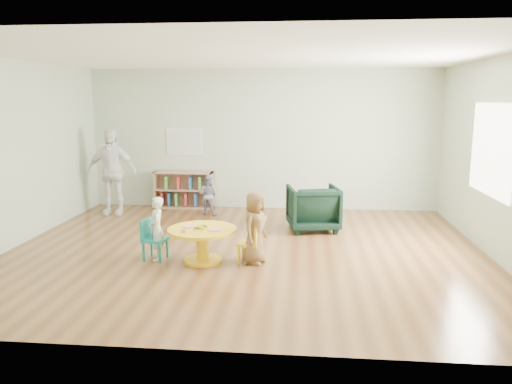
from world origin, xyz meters
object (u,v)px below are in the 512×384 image
(activity_table, at_px, (202,239))
(child_left, at_px, (157,229))
(bookshelf, at_px, (184,190))
(child_right, at_px, (255,228))
(kid_chair_right, at_px, (252,242))
(adult_caretaker, at_px, (111,172))
(kid_chair_left, at_px, (152,238))
(armchair, at_px, (313,208))
(toddler, at_px, (208,195))

(activity_table, relative_size, child_left, 1.07)
(bookshelf, bearing_deg, child_left, -82.55)
(activity_table, xyz_separation_m, child_right, (0.72, 0.02, 0.17))
(kid_chair_right, distance_m, bookshelf, 3.81)
(child_left, bearing_deg, adult_caretaker, -163.71)
(kid_chair_left, height_order, armchair, armchair)
(activity_table, height_order, bookshelf, bookshelf)
(kid_chair_left, relative_size, toddler, 0.73)
(bookshelf, relative_size, child_left, 1.36)
(adult_caretaker, bearing_deg, bookshelf, 26.76)
(armchair, bearing_deg, child_left, 29.71)
(child_right, bearing_deg, bookshelf, 47.12)
(kid_chair_left, relative_size, child_left, 0.64)
(kid_chair_right, height_order, adult_caretaker, adult_caretaker)
(activity_table, height_order, adult_caretaker, adult_caretaker)
(bookshelf, height_order, child_left, child_left)
(child_left, xyz_separation_m, child_right, (1.36, -0.02, 0.05))
(armchair, bearing_deg, kid_chair_left, 28.75)
(kid_chair_left, bearing_deg, bookshelf, -164.42)
(armchair, xyz_separation_m, child_right, (-0.82, -1.85, 0.11))
(armchair, bearing_deg, kid_chair_right, 54.51)
(kid_chair_left, distance_m, child_right, 1.44)
(armchair, distance_m, child_right, 2.03)
(kid_chair_right, bearing_deg, child_left, 98.53)
(kid_chair_left, height_order, adult_caretaker, adult_caretaker)
(kid_chair_left, xyz_separation_m, kid_chair_right, (1.39, -0.00, -0.02))
(kid_chair_left, bearing_deg, kid_chair_right, 99.21)
(activity_table, height_order, child_left, child_left)
(kid_chair_right, bearing_deg, armchair, -16.83)
(kid_chair_left, relative_size, kid_chair_right, 1.08)
(kid_chair_left, distance_m, kid_chair_right, 1.39)
(child_left, bearing_deg, bookshelf, 171.65)
(child_left, height_order, adult_caretaker, adult_caretaker)
(toddler, bearing_deg, bookshelf, -30.11)
(child_right, bearing_deg, child_left, 108.45)
(armchair, relative_size, child_left, 0.95)
(kid_chair_right, height_order, child_left, child_left)
(bookshelf, bearing_deg, adult_caretaker, -150.08)
(kid_chair_left, distance_m, armchair, 2.90)
(armchair, distance_m, toddler, 2.20)
(kid_chair_left, distance_m, adult_caretaker, 3.16)
(activity_table, distance_m, toddler, 2.85)
(bookshelf, bearing_deg, kid_chair_right, -62.40)
(kid_chair_right, relative_size, adult_caretaker, 0.32)
(toddler, xyz_separation_m, adult_caretaker, (-1.86, -0.11, 0.44))
(kid_chair_left, relative_size, adult_caretaker, 0.34)
(activity_table, distance_m, adult_caretaker, 3.60)
(kid_chair_left, bearing_deg, child_left, 94.19)
(kid_chair_right, distance_m, armchair, 2.02)
(kid_chair_right, distance_m, toddler, 3.00)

